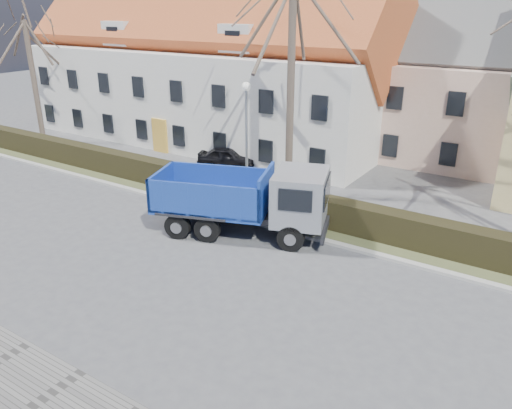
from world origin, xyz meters
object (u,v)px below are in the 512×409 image
Objects in this scene: streetlight at (247,142)px; cart_frame at (195,202)px; parked_car_a at (227,157)px; dump_truck at (235,199)px.

cart_frame is at bearing -119.75° from streetlight.
cart_frame is 6.58m from parked_car_a.
dump_truck is 4.26m from streetlight.
cart_frame is (-3.19, 1.19, -1.22)m from dump_truck.
parked_car_a is (-3.88, 3.68, -2.31)m from streetlight.
streetlight is at bearing 97.59° from dump_truck.
streetlight is at bearing 60.25° from cart_frame.
parked_car_a is (-5.70, 7.27, -0.91)m from dump_truck.
dump_truck is 1.30× the size of streetlight.
parked_car_a is at bearing 112.41° from cart_frame.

